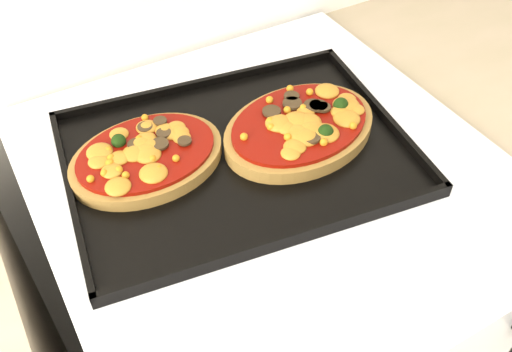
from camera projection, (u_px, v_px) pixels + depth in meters
stove at (264, 334)px, 1.09m from camera, size 0.60×0.60×0.91m
baking_tray at (237, 152)px, 0.76m from camera, size 0.49×0.39×0.02m
pizza_left at (147, 155)px, 0.74m from camera, size 0.21×0.16×0.03m
pizza_right at (299, 127)px, 0.78m from camera, size 0.25×0.19×0.03m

